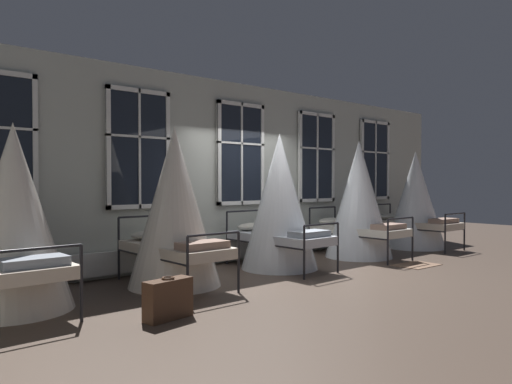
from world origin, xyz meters
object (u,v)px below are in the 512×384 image
Objects in this scene: cot_first at (14,220)px; cot_third at (279,203)px; cot_fifth at (415,201)px; cot_fourth at (359,201)px; cot_second at (175,209)px; suitcase_dark at (168,299)px.

cot_first is 4.29m from cot_third.
cot_third is 1.06× the size of cot_fifth.
cot_second is at bearing 89.12° from cot_fourth.
cot_fifth is (4.22, -0.07, -0.07)m from cot_third.
cot_first is at bearing 89.05° from cot_third.
cot_second is at bearing 47.47° from suitcase_dark.
cot_third is (4.29, 0.03, 0.07)m from cot_first.
cot_second is 0.98× the size of cot_third.
suitcase_dark is at bearing 114.59° from cot_third.
cot_first reaches higher than suitcase_dark.
cot_first is 2.15m from cot_second.
cot_fifth is 7.51m from suitcase_dark.
cot_first is at bearing 90.20° from cot_fifth.
cot_fifth is at bearing -91.44° from cot_first.
suitcase_dark is at bearing 101.58° from cot_fifth.
cot_second is at bearing 90.35° from cot_fifth.
cot_fifth is at bearing 2.00° from suitcase_dark.
cot_third is at bearing -89.37° from cot_second.
cot_first is 0.94× the size of cot_fourth.
cot_fifth is (6.36, -0.02, -0.05)m from cot_second.
cot_second is 3.96× the size of suitcase_dark.
cot_first is at bearing 88.45° from cot_second.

